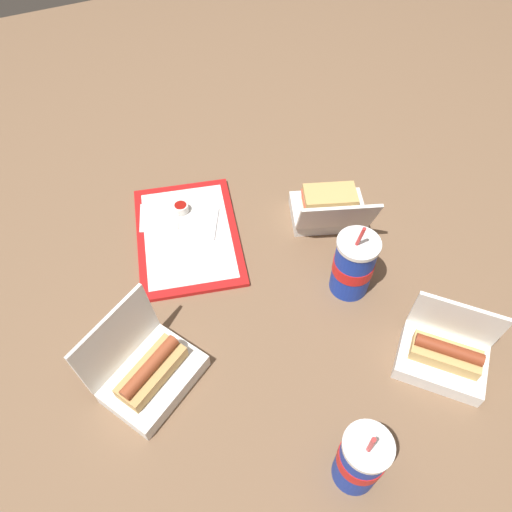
{
  "coord_description": "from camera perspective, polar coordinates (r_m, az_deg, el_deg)",
  "views": [
    {
      "loc": [
        0.63,
        -0.26,
        1.0
      ],
      "look_at": [
        -0.04,
        0.04,
        0.05
      ],
      "focal_mm": 35.0,
      "sensor_mm": 36.0,
      "label": 1
    }
  ],
  "objects": [
    {
      "name": "soda_cup_back",
      "position": [
        1.17,
        11.07,
        -1.03
      ],
      "size": [
        0.1,
        0.1,
        0.23
      ],
      "color": "#1938B7",
      "rests_on": "ground_plane"
    },
    {
      "name": "ground_plane",
      "position": [
        1.21,
        -0.85,
        -3.42
      ],
      "size": [
        3.2,
        3.2,
        0.0
      ],
      "primitive_type": "plane",
      "color": "brown"
    },
    {
      "name": "napkin_stack",
      "position": [
        1.36,
        -11.03,
        4.45
      ],
      "size": [
        0.13,
        0.13,
        0.0
      ],
      "primitive_type": "cube",
      "rotation": [
        0.0,
        0.0,
        -0.3
      ],
      "color": "white",
      "rests_on": "food_tray"
    },
    {
      "name": "food_tray",
      "position": [
        1.31,
        -7.82,
        2.36
      ],
      "size": [
        0.42,
        0.34,
        0.01
      ],
      "color": "red",
      "rests_on": "ground_plane"
    },
    {
      "name": "soda_cup_center",
      "position": [
        0.97,
        11.88,
        -21.8
      ],
      "size": [
        0.09,
        0.09,
        0.23
      ],
      "color": "#1938B7",
      "rests_on": "ground_plane"
    },
    {
      "name": "ketchup_cup",
      "position": [
        1.35,
        -8.58,
        5.47
      ],
      "size": [
        0.04,
        0.04,
        0.02
      ],
      "color": "white",
      "rests_on": "food_tray"
    },
    {
      "name": "clamshell_sandwich_corner",
      "position": [
        1.33,
        8.37,
        5.4
      ],
      "size": [
        0.24,
        0.24,
        0.16
      ],
      "color": "white",
      "rests_on": "ground_plane"
    },
    {
      "name": "clamshell_hotdog_center",
      "position": [
        1.08,
        -12.11,
        -12.85
      ],
      "size": [
        0.25,
        0.26,
        0.18
      ],
      "color": "white",
      "rests_on": "ground_plane"
    },
    {
      "name": "clamshell_hotdog_front",
      "position": [
        1.15,
        20.69,
        -10.54
      ],
      "size": [
        0.22,
        0.22,
        0.17
      ],
      "color": "white",
      "rests_on": "ground_plane"
    },
    {
      "name": "plastic_fork",
      "position": [
        1.32,
        -4.76,
        3.73
      ],
      "size": [
        0.1,
        0.06,
        0.0
      ],
      "primitive_type": "cube",
      "rotation": [
        0.0,
        0.0,
        -0.48
      ],
      "color": "white",
      "rests_on": "food_tray"
    }
  ]
}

